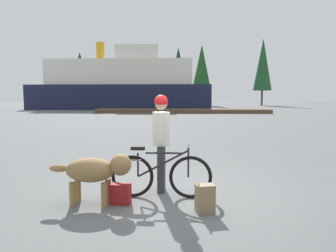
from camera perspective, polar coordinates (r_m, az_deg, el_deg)
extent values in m
plane|color=#595B5B|center=(5.93, 1.71, -12.00)|extent=(160.00, 160.00, 0.00)
torus|color=black|center=(5.56, 4.09, -9.21)|extent=(0.75, 0.06, 0.75)
torus|color=black|center=(5.64, -6.45, -9.01)|extent=(0.75, 0.06, 0.75)
cube|color=black|center=(5.48, -0.70, -4.90)|extent=(0.65, 0.03, 0.03)
cube|color=black|center=(5.52, -0.91, -6.79)|extent=(0.87, 0.03, 0.49)
cylinder|color=black|center=(5.57, -5.45, -6.96)|extent=(0.03, 0.03, 0.42)
cylinder|color=black|center=(5.50, 3.69, -6.58)|extent=(0.03, 0.03, 0.52)
cube|color=black|center=(5.52, -5.48, -4.01)|extent=(0.24, 0.10, 0.06)
cylinder|color=black|center=(5.44, 3.71, -3.70)|extent=(0.03, 0.44, 0.03)
cube|color=slate|center=(5.57, -6.68, -6.02)|extent=(0.36, 0.14, 0.02)
cylinder|color=#333338|center=(6.03, -1.13, -7.41)|extent=(0.14, 0.14, 0.87)
cylinder|color=#333338|center=(5.82, -1.31, -7.90)|extent=(0.14, 0.14, 0.87)
cylinder|color=silver|center=(5.80, -1.23, -0.50)|extent=(0.32, 0.32, 0.62)
cylinder|color=silver|center=(6.02, -1.07, 0.07)|extent=(0.09, 0.09, 0.54)
cylinder|color=silver|center=(5.58, -1.42, -0.36)|extent=(0.09, 0.09, 0.54)
sphere|color=tan|center=(5.77, -1.24, 4.10)|extent=(0.24, 0.24, 0.24)
sphere|color=red|center=(5.77, -1.24, 4.40)|extent=(0.25, 0.25, 0.25)
ellipsoid|color=olive|center=(5.37, -13.88, -7.72)|extent=(0.81, 0.47, 0.40)
sphere|color=olive|center=(5.22, -8.56, -6.94)|extent=(0.35, 0.35, 0.35)
ellipsoid|color=olive|center=(5.54, -19.12, -7.24)|extent=(0.32, 0.12, 0.12)
cylinder|color=olive|center=(5.51, -10.76, -11.32)|extent=(0.10, 0.10, 0.39)
cylinder|color=olive|center=(5.28, -11.46, -12.11)|extent=(0.10, 0.10, 0.39)
cylinder|color=olive|center=(5.66, -15.95, -10.99)|extent=(0.10, 0.10, 0.39)
cylinder|color=olive|center=(5.43, -16.87, -11.73)|extent=(0.10, 0.10, 0.39)
cube|color=#8C7251|center=(4.98, 6.69, -12.88)|extent=(0.32, 0.26, 0.43)
cube|color=maroon|center=(5.37, -8.53, -12.04)|extent=(0.34, 0.21, 0.34)
cube|color=brown|center=(32.40, 2.63, 2.72)|extent=(17.69, 2.07, 0.40)
cube|color=#191E38|center=(42.60, -8.34, 5.18)|extent=(23.22, 7.14, 3.14)
cube|color=silver|center=(42.71, -8.40, 9.44)|extent=(18.58, 6.00, 3.20)
cube|color=silver|center=(42.54, -5.30, 12.87)|extent=(5.57, 4.29, 1.80)
cylinder|color=#BF8C19|center=(43.64, -12.13, 12.98)|extent=(1.10, 1.10, 2.40)
cylinder|color=#4C331E|center=(59.90, -15.48, 5.19)|extent=(0.40, 0.40, 3.28)
cone|color=#19471E|center=(60.08, -15.60, 9.73)|extent=(4.16, 4.16, 6.22)
cylinder|color=#4C331E|center=(57.03, 6.05, 5.28)|extent=(0.46, 0.46, 3.13)
cone|color=#19471E|center=(57.27, 6.10, 10.68)|extent=(3.23, 3.23, 7.65)
cylinder|color=#4C331E|center=(58.76, 16.58, 4.87)|extent=(0.34, 0.34, 2.68)
cone|color=#1E4C28|center=(59.01, 16.74, 10.60)|extent=(3.24, 3.24, 9.09)
cylinder|color=#4C331E|center=(60.71, 1.86, 4.96)|extent=(0.38, 0.38, 2.37)
cone|color=#143819|center=(60.90, 1.88, 10.06)|extent=(3.88, 3.88, 8.46)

